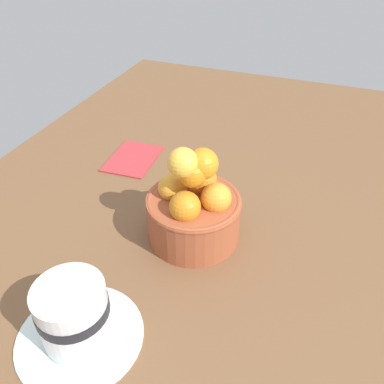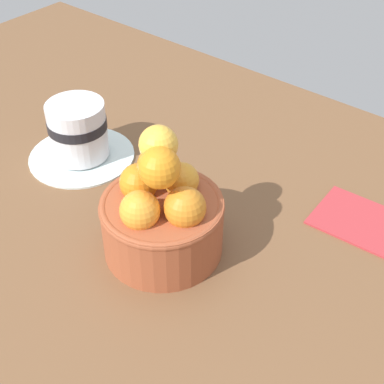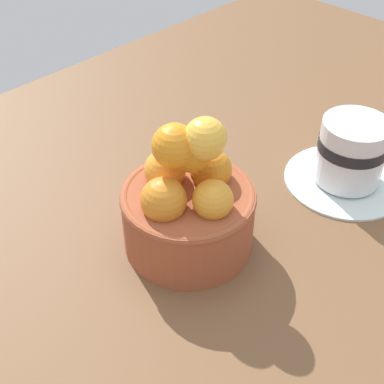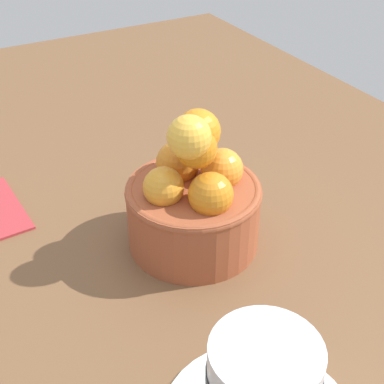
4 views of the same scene
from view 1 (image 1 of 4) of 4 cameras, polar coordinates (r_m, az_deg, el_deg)
name	(u,v)px [view 1 (image 1 of 4)]	position (r cm, az deg, el deg)	size (l,w,h in cm)	color
ground_plane	(194,247)	(61.81, 0.22, -7.87)	(137.67, 85.52, 4.93)	brown
terracotta_bowl	(194,207)	(56.50, 0.25, -2.17)	(13.66, 13.66, 15.39)	#9E4C2D
coffee_cup	(75,317)	(47.56, -16.48, -16.82)	(14.61, 14.61, 8.38)	white
folded_napkin	(133,158)	(77.82, -8.48, 4.87)	(11.78, 8.52, 0.60)	#B23338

